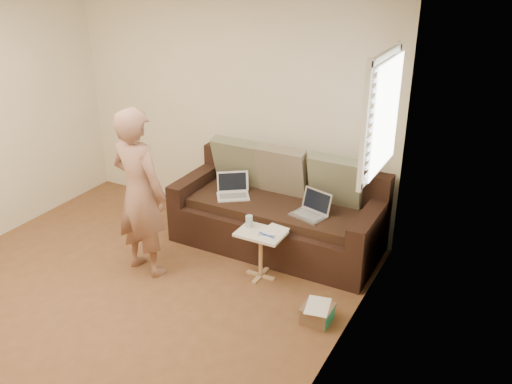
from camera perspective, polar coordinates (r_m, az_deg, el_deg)
floor at (r=5.23m, az=-15.45°, el=-11.78°), size 4.50×4.50×0.00m
ceiling at (r=4.29m, az=-19.50°, el=17.59°), size 4.50×4.50×0.00m
wall_back at (r=6.28m, az=-2.83°, el=8.63°), size 4.00×0.00×4.00m
wall_right at (r=3.57m, az=6.47°, el=-4.46°), size 0.00×4.50×4.50m
window_blinds at (r=4.76m, az=13.01°, el=7.82°), size 0.12×0.88×1.08m
sofa at (r=5.83m, az=2.20°, el=-1.92°), size 2.20×0.95×0.85m
pillow_left at (r=6.11m, az=-1.90°, el=3.14°), size 0.55×0.29×0.57m
pillow_mid at (r=5.87m, az=2.74°, el=2.20°), size 0.55×0.27×0.57m
pillow_right at (r=5.68m, az=8.29°, el=1.15°), size 0.55×0.28×0.57m
laptop_silver at (r=5.51m, az=5.45°, el=-2.55°), size 0.39×0.33×0.23m
laptop_white at (r=5.90m, az=-2.41°, el=-0.54°), size 0.42×0.40×0.25m
person at (r=5.32m, az=-12.04°, el=-0.08°), size 0.67×0.50×1.70m
side_table at (r=5.37m, az=0.49°, el=-6.54°), size 0.45×0.32×0.50m
drinking_glass at (r=5.31m, az=-0.73°, el=-3.09°), size 0.07×0.07×0.12m
scissors at (r=5.18m, az=1.11°, el=-4.54°), size 0.20×0.15×0.02m
paper_on_table at (r=5.25m, az=1.73°, el=-4.16°), size 0.25×0.33×0.00m
striped_box at (r=4.91m, az=6.42°, el=-12.47°), size 0.26×0.26×0.16m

